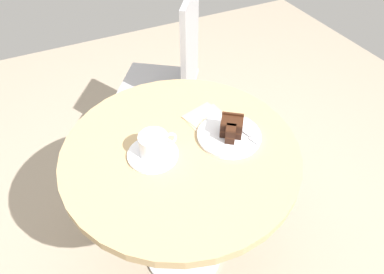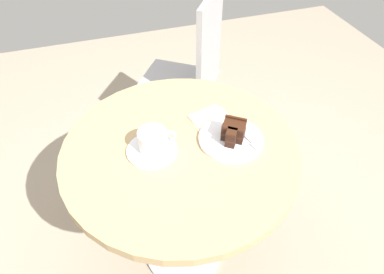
% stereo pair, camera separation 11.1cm
% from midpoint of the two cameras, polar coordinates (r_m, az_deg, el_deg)
% --- Properties ---
extents(ground_plane, '(4.40, 4.40, 0.01)m').
position_cam_midpoint_polar(ground_plane, '(1.72, 0.56, -18.55)').
color(ground_plane, gray).
rests_on(ground_plane, ground).
extents(cafe_table, '(0.79, 0.79, 0.71)m').
position_cam_midpoint_polar(cafe_table, '(1.22, 0.75, -5.56)').
color(cafe_table, tan).
rests_on(cafe_table, ground).
extents(saucer, '(0.17, 0.17, 0.01)m').
position_cam_midpoint_polar(saucer, '(1.12, -3.89, -2.35)').
color(saucer, white).
rests_on(saucer, cafe_table).
extents(coffee_cup, '(0.13, 0.09, 0.07)m').
position_cam_midpoint_polar(coffee_cup, '(1.09, -3.59, -0.66)').
color(coffee_cup, white).
rests_on(coffee_cup, saucer).
extents(teaspoon, '(0.08, 0.08, 0.00)m').
position_cam_midpoint_polar(teaspoon, '(1.09, -2.46, -3.61)').
color(teaspoon, '#B7B7BC').
rests_on(teaspoon, saucer).
extents(cake_plate, '(0.22, 0.22, 0.01)m').
position_cam_midpoint_polar(cake_plate, '(1.17, 9.21, -0.45)').
color(cake_plate, white).
rests_on(cake_plate, cafe_table).
extents(cake_slice, '(0.09, 0.10, 0.07)m').
position_cam_midpoint_polar(cake_slice, '(1.14, 9.68, 0.79)').
color(cake_slice, black).
rests_on(cake_slice, cake_plate).
extents(fork, '(0.05, 0.16, 0.00)m').
position_cam_midpoint_polar(fork, '(1.16, 12.11, -0.49)').
color(fork, '#B7B7BC').
rests_on(fork, cake_plate).
extents(napkin, '(0.16, 0.18, 0.00)m').
position_cam_midpoint_polar(napkin, '(1.23, 6.07, 2.53)').
color(napkin, tan).
rests_on(napkin, cafe_table).
extents(cafe_chair, '(0.53, 0.53, 0.96)m').
position_cam_midpoint_polar(cafe_chair, '(1.75, 1.90, 10.90)').
color(cafe_chair, '#9E9EA3').
rests_on(cafe_chair, ground).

